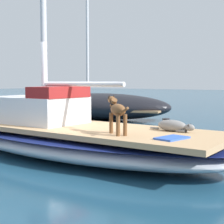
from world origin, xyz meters
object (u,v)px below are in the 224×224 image
at_px(dog_brown, 117,111).
at_px(deck_towel, 172,138).
at_px(deck_winch, 166,124).
at_px(moored_boat_starboard_side, 101,105).
at_px(sailboat_main, 75,141).
at_px(dog_grey, 174,126).

distance_m(dog_brown, deck_towel, 1.13).
height_order(deck_winch, moored_boat_starboard_side, moored_boat_starboard_side).
bearing_deg(deck_winch, moored_boat_starboard_side, 47.18).
bearing_deg(sailboat_main, deck_winch, -67.63).
distance_m(deck_towel, moored_boat_starboard_side, 9.40).
relative_size(dog_brown, deck_winch, 3.91).
distance_m(sailboat_main, deck_towel, 2.54).
bearing_deg(deck_towel, deck_winch, 31.96).
xyz_separation_m(sailboat_main, dog_brown, (-0.45, -1.44, 0.75)).
bearing_deg(moored_boat_starboard_side, dog_brown, -140.20).
relative_size(dog_grey, deck_winch, 4.54).
distance_m(dog_brown, deck_winch, 1.29).
height_order(dog_grey, dog_brown, dog_brown).
bearing_deg(dog_grey, dog_brown, 144.42).
xyz_separation_m(sailboat_main, moored_boat_starboard_side, (6.29, 4.17, 0.25)).
distance_m(sailboat_main, deck_winch, 2.00).
relative_size(dog_brown, deck_towel, 1.47).
bearing_deg(deck_winch, dog_grey, -131.03).
height_order(dog_brown, deck_towel, dog_brown).
bearing_deg(deck_winch, sailboat_main, 112.37).
bearing_deg(sailboat_main, dog_brown, -107.34).
bearing_deg(dog_grey, sailboat_main, 102.90).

